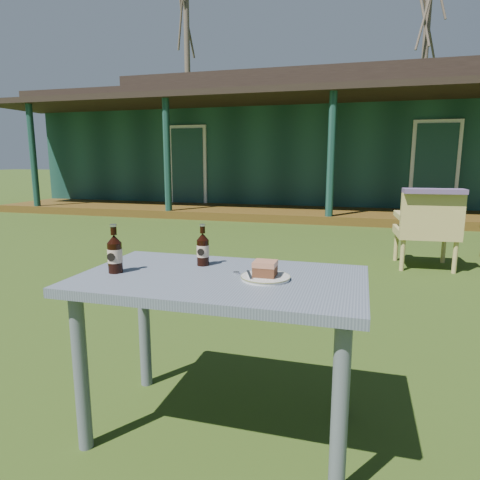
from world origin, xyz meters
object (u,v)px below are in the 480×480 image
(cafe_table, at_px, (221,299))
(armchair_left, at_px, (428,226))
(plate, at_px, (265,277))
(cola_bottle_far, at_px, (115,253))
(cake_slice, at_px, (265,268))
(cola_bottle_near, at_px, (203,249))

(cafe_table, bearing_deg, armchair_left, 69.30)
(cafe_table, distance_m, plate, 0.22)
(armchair_left, bearing_deg, cola_bottle_far, -116.70)
(cafe_table, height_order, cake_slice, cake_slice)
(cake_slice, bearing_deg, cafe_table, -178.50)
(cola_bottle_near, bearing_deg, cola_bottle_far, -145.05)
(cola_bottle_far, bearing_deg, armchair_left, 63.30)
(cafe_table, relative_size, cake_slice, 13.04)
(cola_bottle_near, xyz_separation_m, cola_bottle_far, (-0.32, -0.22, 0.01))
(plate, bearing_deg, cafe_table, -179.18)
(armchair_left, bearing_deg, plate, -107.81)
(cake_slice, relative_size, cola_bottle_near, 0.48)
(cafe_table, height_order, plate, plate)
(cake_slice, height_order, armchair_left, armchair_left)
(cafe_table, height_order, armchair_left, armchair_left)
(cake_slice, height_order, cola_bottle_far, cola_bottle_far)
(cafe_table, xyz_separation_m, cola_bottle_near, (-0.14, 0.16, 0.18))
(cola_bottle_far, height_order, armchair_left, cola_bottle_far)
(cafe_table, xyz_separation_m, plate, (0.19, 0.00, 0.11))
(cafe_table, relative_size, cola_bottle_far, 5.65)
(plate, xyz_separation_m, cake_slice, (-0.00, 0.00, 0.04))
(cola_bottle_near, bearing_deg, plate, -24.78)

